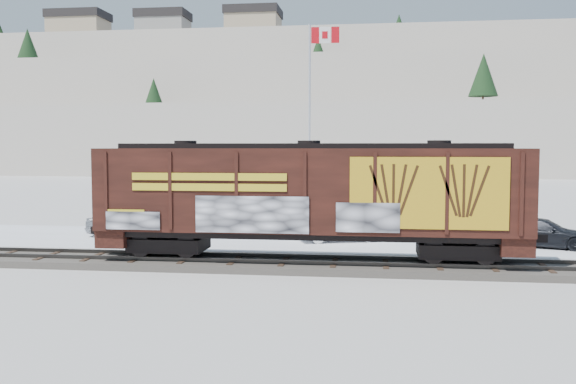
# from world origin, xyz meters

# --- Properties ---
(ground) EXTENTS (500.00, 500.00, 0.00)m
(ground) POSITION_xyz_m (0.00, 0.00, 0.00)
(ground) COLOR white
(ground) RESTS_ON ground
(rail_track) EXTENTS (50.00, 3.40, 0.43)m
(rail_track) POSITION_xyz_m (0.00, 0.00, 0.15)
(rail_track) COLOR #59544C
(rail_track) RESTS_ON ground
(parking_strip) EXTENTS (40.00, 8.00, 0.03)m
(parking_strip) POSITION_xyz_m (0.00, 7.50, 0.01)
(parking_strip) COLOR white
(parking_strip) RESTS_ON ground
(hillside) EXTENTS (360.00, 110.00, 93.00)m
(hillside) POSITION_xyz_m (-0.05, 139.79, 14.37)
(hillside) COLOR white
(hillside) RESTS_ON ground
(hopper_railcar) EXTENTS (16.75, 3.06, 4.55)m
(hopper_railcar) POSITION_xyz_m (0.96, -0.01, 2.95)
(hopper_railcar) COLOR black
(hopper_railcar) RESTS_ON rail_track
(flagpole) EXTENTS (2.30, 0.90, 12.49)m
(flagpole) POSITION_xyz_m (-0.45, 15.17, 4.69)
(flagpole) COLOR silver
(flagpole) RESTS_ON ground
(car_silver) EXTENTS (4.44, 2.92, 1.41)m
(car_silver) POSITION_xyz_m (-9.66, 6.99, 0.73)
(car_silver) COLOR #B6B8BE
(car_silver) RESTS_ON parking_strip
(car_white) EXTENTS (4.69, 2.84, 1.46)m
(car_white) POSITION_xyz_m (1.85, 7.32, 0.76)
(car_white) COLOR silver
(car_white) RESTS_ON parking_strip
(car_dark) EXTENTS (5.06, 3.26, 1.36)m
(car_dark) POSITION_xyz_m (11.57, 6.76, 0.71)
(car_dark) COLOR black
(car_dark) RESTS_ON parking_strip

